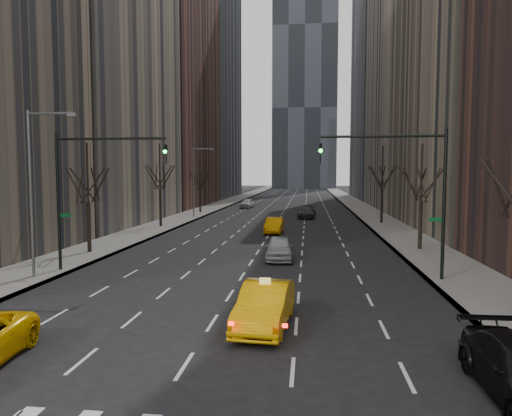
% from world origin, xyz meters
% --- Properties ---
extents(ground, '(400.00, 400.00, 0.00)m').
position_xyz_m(ground, '(0.00, 0.00, 0.00)').
color(ground, black).
rests_on(ground, ground).
extents(sidewalk_left, '(4.50, 320.00, 0.15)m').
position_xyz_m(sidewalk_left, '(-12.25, 70.00, 0.07)').
color(sidewalk_left, slate).
rests_on(sidewalk_left, ground).
extents(sidewalk_right, '(4.50, 320.00, 0.15)m').
position_xyz_m(sidewalk_right, '(12.25, 70.00, 0.07)').
color(sidewalk_right, slate).
rests_on(sidewalk_right, ground).
extents(bld_left_far, '(14.00, 28.00, 44.00)m').
position_xyz_m(bld_left_far, '(-21.50, 66.00, 22.00)').
color(bld_left_far, brown).
rests_on(bld_left_far, ground).
extents(bld_left_deep, '(14.00, 30.00, 60.00)m').
position_xyz_m(bld_left_deep, '(-21.50, 96.00, 30.00)').
color(bld_left_deep, '#5C5C60').
rests_on(bld_left_deep, ground).
extents(bld_right_far, '(14.00, 28.00, 50.00)m').
position_xyz_m(bld_right_far, '(21.50, 64.00, 25.00)').
color(bld_right_far, tan).
rests_on(bld_right_far, ground).
extents(bld_right_deep, '(14.00, 30.00, 58.00)m').
position_xyz_m(bld_right_deep, '(21.50, 95.00, 29.00)').
color(bld_right_deep, '#5C5C60').
rests_on(bld_right_deep, ground).
extents(tower_far, '(24.00, 24.00, 120.00)m').
position_xyz_m(tower_far, '(2.00, 170.00, 60.00)').
color(tower_far, black).
rests_on(tower_far, ground).
extents(tree_lw_b, '(3.36, 3.50, 7.82)m').
position_xyz_m(tree_lw_b, '(-12.00, 18.00, 3.72)').
color(tree_lw_b, black).
rests_on(tree_lw_b, ground).
extents(tree_lw_c, '(3.36, 3.50, 8.74)m').
position_xyz_m(tree_lw_c, '(-12.00, 34.00, 4.04)').
color(tree_lw_c, black).
rests_on(tree_lw_c, ground).
extents(tree_lw_d, '(3.36, 3.50, 7.36)m').
position_xyz_m(tree_lw_d, '(-12.00, 52.00, 3.56)').
color(tree_lw_d, black).
rests_on(tree_lw_d, ground).
extents(tree_rw_b, '(3.36, 3.50, 7.82)m').
position_xyz_m(tree_rw_b, '(12.00, 22.00, 3.72)').
color(tree_rw_b, black).
rests_on(tree_rw_b, ground).
extents(tree_rw_c, '(3.36, 3.50, 8.74)m').
position_xyz_m(tree_rw_c, '(12.00, 40.00, 4.04)').
color(tree_rw_c, black).
rests_on(tree_rw_c, ground).
extents(traffic_mast_left, '(6.69, 0.39, 8.00)m').
position_xyz_m(traffic_mast_left, '(-9.11, 12.00, 5.49)').
color(traffic_mast_left, black).
rests_on(traffic_mast_left, ground).
extents(traffic_mast_right, '(6.69, 0.39, 8.00)m').
position_xyz_m(traffic_mast_right, '(9.11, 12.00, 5.49)').
color(traffic_mast_right, black).
rests_on(traffic_mast_right, ground).
extents(streetlight_near, '(2.83, 0.22, 9.00)m').
position_xyz_m(streetlight_near, '(-10.84, 10.00, 5.62)').
color(streetlight_near, slate).
rests_on(streetlight_near, ground).
extents(streetlight_far, '(2.83, 0.22, 9.00)m').
position_xyz_m(streetlight_far, '(-10.84, 45.00, 5.62)').
color(streetlight_far, slate).
rests_on(streetlight_far, ground).
extents(taxi_sedan, '(2.12, 5.09, 1.64)m').
position_xyz_m(taxi_sedan, '(2.07, 3.83, 0.82)').
color(taxi_sedan, '#FFB005').
rests_on(taxi_sedan, ground).
extents(silver_sedan_ahead, '(2.01, 4.62, 1.55)m').
position_xyz_m(silver_sedan_ahead, '(1.77, 17.34, 0.77)').
color(silver_sedan_ahead, '#9D9FA5').
rests_on(silver_sedan_ahead, ground).
extents(far_taxi, '(1.76, 4.59, 1.49)m').
position_xyz_m(far_taxi, '(0.44, 30.88, 0.75)').
color(far_taxi, '#FFA005').
rests_on(far_taxi, ground).
extents(far_suv_grey, '(2.48, 5.36, 1.52)m').
position_xyz_m(far_suv_grey, '(3.52, 46.12, 0.76)').
color(far_suv_grey, '#29292D').
rests_on(far_suv_grey, ground).
extents(far_car_white, '(2.16, 4.59, 1.52)m').
position_xyz_m(far_car_white, '(-6.50, 62.50, 0.76)').
color(far_car_white, silver).
rests_on(far_car_white, ground).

